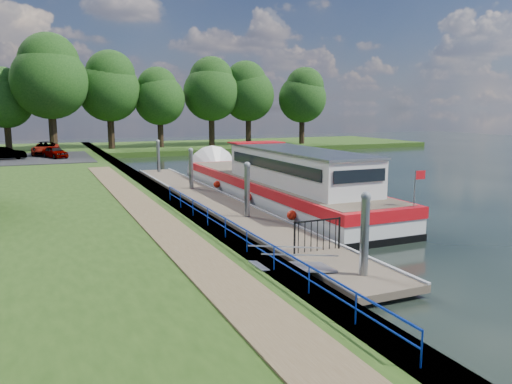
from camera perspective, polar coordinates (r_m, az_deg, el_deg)
name	(u,v)px	position (r m, az deg, el deg)	size (l,w,h in m)	color
ground	(353,282)	(16.08, 11.03, -10.09)	(160.00, 160.00, 0.00)	black
bank_edge	(160,198)	(28.50, -10.86, -0.67)	(1.10, 90.00, 0.78)	#473D2D
far_bank	(204,146)	(67.82, -5.97, 5.21)	(60.00, 18.00, 0.60)	#223E11
footpath	(155,218)	(21.32, -11.46, -2.99)	(1.60, 40.00, 0.05)	brown
carpark	(10,159)	(50.61, -26.32, 3.39)	(14.00, 12.00, 0.06)	black
blue_fence	(235,229)	(16.99, -2.37, -4.23)	(0.04, 18.04, 0.72)	#0C2DBF
pontoon	(215,204)	(27.33, -4.68, -1.40)	(2.50, 30.00, 0.56)	brown
mooring_piles	(215,184)	(27.15, -4.71, 0.87)	(0.30, 27.30, 3.55)	gray
gangway	(293,266)	(15.35, 4.29, -8.42)	(2.58, 1.00, 0.92)	#A5A8AD
gate_panel	(317,231)	(17.51, 7.04, -4.42)	(1.85, 0.05, 1.15)	black
barge	(272,183)	(28.81, 1.86, 1.02)	(4.36, 21.15, 4.78)	black
horizon_trees	(99,86)	(61.52, -17.51, 11.52)	(54.38, 10.03, 12.87)	#332316
car_a	(55,152)	(49.67, -21.98, 4.26)	(1.30, 3.22, 1.10)	#999999
car_b	(6,153)	(50.00, -26.68, 3.98)	(1.18, 3.38, 1.11)	#999999
car_d	(45,148)	(53.28, -22.93, 4.61)	(2.14, 4.64, 1.29)	#999999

